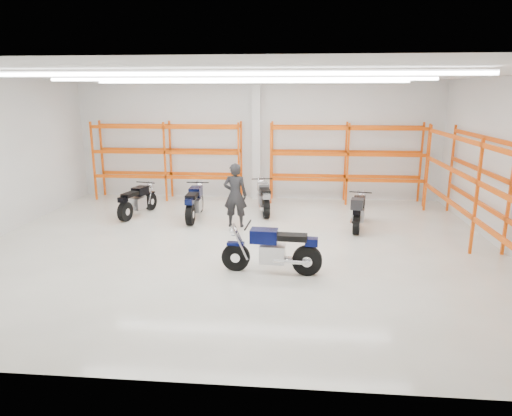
# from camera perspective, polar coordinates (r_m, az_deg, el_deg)

# --- Properties ---
(ground) EXTENTS (14.00, 14.00, 0.00)m
(ground) POSITION_cam_1_polar(r_m,az_deg,el_deg) (12.42, -2.33, -4.85)
(ground) COLOR beige
(ground) RESTS_ON ground
(room_shell) EXTENTS (14.02, 12.02, 4.51)m
(room_shell) POSITION_cam_1_polar(r_m,az_deg,el_deg) (11.79, -2.48, 10.45)
(room_shell) COLOR silver
(room_shell) RESTS_ON ground
(motorcycle_main) EXTENTS (2.34, 0.77, 1.15)m
(motorcycle_main) POSITION_cam_1_polar(r_m,az_deg,el_deg) (10.50, 2.50, -5.37)
(motorcycle_main) COLOR black
(motorcycle_main) RESTS_ON ground
(motorcycle_back_a) EXTENTS (0.88, 2.13, 1.06)m
(motorcycle_back_a) POSITION_cam_1_polar(r_m,az_deg,el_deg) (15.83, -14.72, 0.77)
(motorcycle_back_a) COLOR black
(motorcycle_back_a) RESTS_ON ground
(motorcycle_back_b) EXTENTS (0.76, 2.28, 1.12)m
(motorcycle_back_b) POSITION_cam_1_polar(r_m,az_deg,el_deg) (15.09, -7.71, 0.57)
(motorcycle_back_b) COLOR black
(motorcycle_back_b) RESTS_ON ground
(motorcycle_back_c) EXTENTS (0.76, 2.23, 1.10)m
(motorcycle_back_c) POSITION_cam_1_polar(r_m,az_deg,el_deg) (15.72, 0.98, 1.21)
(motorcycle_back_c) COLOR black
(motorcycle_back_c) RESTS_ON ground
(motorcycle_back_d) EXTENTS (0.82, 2.18, 1.12)m
(motorcycle_back_d) POSITION_cam_1_polar(r_m,az_deg,el_deg) (14.16, 12.64, -0.51)
(motorcycle_back_d) COLOR black
(motorcycle_back_d) RESTS_ON ground
(standing_man) EXTENTS (0.73, 0.49, 1.99)m
(standing_man) POSITION_cam_1_polar(r_m,az_deg,el_deg) (14.02, -2.61, 1.61)
(standing_man) COLOR black
(standing_man) RESTS_ON ground
(structural_column) EXTENTS (0.32, 0.32, 4.50)m
(structural_column) POSITION_cam_1_polar(r_m,az_deg,el_deg) (17.62, 0.06, 8.36)
(structural_column) COLOR white
(structural_column) RESTS_ON ground
(pallet_racking_back_left) EXTENTS (5.67, 0.87, 3.00)m
(pallet_racking_back_left) POSITION_cam_1_polar(r_m,az_deg,el_deg) (17.96, -10.99, 6.72)
(pallet_racking_back_left) COLOR #F44D15
(pallet_racking_back_left) RESTS_ON ground
(pallet_racking_back_right) EXTENTS (5.67, 0.87, 3.00)m
(pallet_racking_back_right) POSITION_cam_1_polar(r_m,az_deg,el_deg) (17.36, 11.28, 6.45)
(pallet_racking_back_right) COLOR #F44D15
(pallet_racking_back_right) RESTS_ON ground
(pallet_racking_side) EXTENTS (0.87, 9.07, 3.00)m
(pallet_racking_side) POSITION_cam_1_polar(r_m,az_deg,el_deg) (12.83, 27.65, 2.53)
(pallet_racking_side) COLOR #F44D15
(pallet_racking_side) RESTS_ON ground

